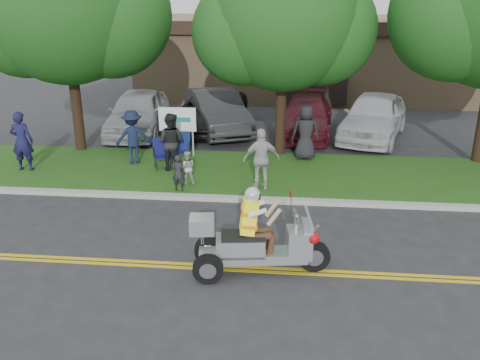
# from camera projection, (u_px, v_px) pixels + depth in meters

# --- Properties ---
(ground) EXTENTS (120.00, 120.00, 0.00)m
(ground) POSITION_uv_depth(u_px,v_px,m) (247.00, 257.00, 10.90)
(ground) COLOR #28282B
(ground) RESTS_ON ground
(centerline_near) EXTENTS (60.00, 0.10, 0.01)m
(centerline_near) POSITION_uv_depth(u_px,v_px,m) (245.00, 271.00, 10.36)
(centerline_near) COLOR gold
(centerline_near) RESTS_ON ground
(centerline_far) EXTENTS (60.00, 0.10, 0.01)m
(centerline_far) POSITION_uv_depth(u_px,v_px,m) (246.00, 267.00, 10.50)
(centerline_far) COLOR gold
(centerline_far) RESTS_ON ground
(curb) EXTENTS (60.00, 0.25, 0.12)m
(curb) POSITION_uv_depth(u_px,v_px,m) (257.00, 200.00, 13.72)
(curb) COLOR #A8A89E
(curb) RESTS_ON ground
(grass_verge) EXTENTS (60.00, 4.00, 0.10)m
(grass_verge) POSITION_uv_depth(u_px,v_px,m) (262.00, 173.00, 15.72)
(grass_verge) COLOR #264C14
(grass_verge) RESTS_ON ground
(commercial_building) EXTENTS (18.00, 8.20, 4.00)m
(commercial_building) POSITION_uv_depth(u_px,v_px,m) (313.00, 56.00, 27.69)
(commercial_building) COLOR #9E7F5B
(commercial_building) RESTS_ON ground
(tree_left) EXTENTS (6.62, 5.40, 7.78)m
(tree_left) POSITION_uv_depth(u_px,v_px,m) (68.00, 7.00, 16.33)
(tree_left) COLOR #332114
(tree_left) RESTS_ON ground
(tree_mid) EXTENTS (5.88, 4.80, 7.05)m
(tree_mid) POSITION_uv_depth(u_px,v_px,m) (285.00, 22.00, 16.03)
(tree_mid) COLOR #332114
(tree_mid) RESTS_ON ground
(business_sign) EXTENTS (1.25, 0.06, 1.75)m
(business_sign) POSITION_uv_depth(u_px,v_px,m) (178.00, 122.00, 16.87)
(business_sign) COLOR silver
(business_sign) RESTS_ON ground
(trike_scooter) EXTENTS (2.83, 1.03, 1.85)m
(trike_scooter) POSITION_uv_depth(u_px,v_px,m) (254.00, 243.00, 10.12)
(trike_scooter) COLOR black
(trike_scooter) RESTS_ON ground
(lawn_chair_a) EXTENTS (0.55, 0.57, 1.04)m
(lawn_chair_a) POSITION_uv_depth(u_px,v_px,m) (181.00, 146.00, 16.22)
(lawn_chair_a) COLOR black
(lawn_chair_a) RESTS_ON grass_verge
(lawn_chair_b) EXTENTS (0.65, 0.66, 0.94)m
(lawn_chair_b) POSITION_uv_depth(u_px,v_px,m) (162.00, 152.00, 15.87)
(lawn_chair_b) COLOR black
(lawn_chair_b) RESTS_ON grass_verge
(spectator_adult_left) EXTENTS (0.71, 0.50, 1.85)m
(spectator_adult_left) POSITION_uv_depth(u_px,v_px,m) (22.00, 141.00, 15.56)
(spectator_adult_left) COLOR #16163F
(spectator_adult_left) RESTS_ON grass_verge
(spectator_adult_mid) EXTENTS (1.01, 0.86, 1.80)m
(spectator_adult_mid) POSITION_uv_depth(u_px,v_px,m) (171.00, 142.00, 15.59)
(spectator_adult_mid) COLOR black
(spectator_adult_mid) RESTS_ON grass_verge
(spectator_adult_right) EXTENTS (1.10, 0.68, 1.74)m
(spectator_adult_right) POSITION_uv_depth(u_px,v_px,m) (261.00, 159.00, 14.07)
(spectator_adult_right) COLOR #B8B8B2
(spectator_adult_right) RESTS_ON grass_verge
(spectator_chair_a) EXTENTS (1.28, 1.01, 1.73)m
(spectator_chair_a) POSITION_uv_depth(u_px,v_px,m) (133.00, 137.00, 16.20)
(spectator_chair_a) COLOR #141D39
(spectator_chair_a) RESTS_ON grass_verge
(spectator_chair_b) EXTENTS (0.91, 0.61, 1.82)m
(spectator_chair_b) POSITION_uv_depth(u_px,v_px,m) (306.00, 132.00, 16.59)
(spectator_chair_b) COLOR black
(spectator_chair_b) RESTS_ON grass_verge
(child_left) EXTENTS (0.40, 0.28, 1.05)m
(child_left) POSITION_uv_depth(u_px,v_px,m) (178.00, 173.00, 14.05)
(child_left) COLOR black
(child_left) RESTS_ON grass_verge
(child_right) EXTENTS (0.54, 0.45, 0.98)m
(child_right) POSITION_uv_depth(u_px,v_px,m) (187.00, 168.00, 14.58)
(child_right) COLOR beige
(child_right) RESTS_ON grass_verge
(parked_car_far_left) EXTENTS (2.42, 5.16, 1.71)m
(parked_car_far_left) POSITION_uv_depth(u_px,v_px,m) (138.00, 112.00, 20.03)
(parked_car_far_left) COLOR #A6A7AD
(parked_car_far_left) RESTS_ON ground
(parked_car_left) EXTENTS (3.51, 5.28, 1.64)m
(parked_car_left) POSITION_uv_depth(u_px,v_px,m) (217.00, 111.00, 20.29)
(parked_car_left) COLOR #2C2C2E
(parked_car_left) RESTS_ON ground
(parked_car_mid) EXTENTS (2.65, 5.51, 1.51)m
(parked_car_mid) POSITION_uv_depth(u_px,v_px,m) (211.00, 111.00, 20.73)
(parked_car_mid) COLOR black
(parked_car_mid) RESTS_ON ground
(parked_car_right) EXTENTS (2.39, 5.06, 1.43)m
(parked_car_right) POSITION_uv_depth(u_px,v_px,m) (306.00, 116.00, 20.00)
(parked_car_right) COLOR #52131C
(parked_car_right) RESTS_ON ground
(parked_car_far_right) EXTENTS (3.52, 5.47, 1.73)m
(parked_car_far_right) POSITION_uv_depth(u_px,v_px,m) (374.00, 116.00, 19.33)
(parked_car_far_right) COLOR silver
(parked_car_far_right) RESTS_ON ground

